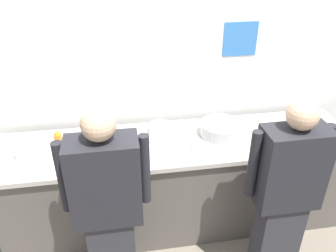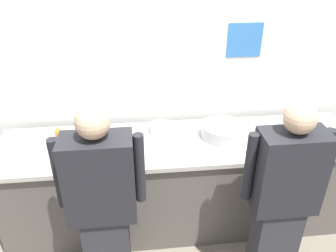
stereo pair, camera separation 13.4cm
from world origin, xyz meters
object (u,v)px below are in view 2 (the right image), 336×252
at_px(squeeze_bottle_primary, 60,139).
at_px(deli_cup, 90,156).
at_px(chef_near_left, 103,206).
at_px(plate_stack_rear, 31,147).
at_px(ramekin_green_sauce, 137,138).
at_px(plate_stack_front, 161,128).
at_px(ramekin_red_sauce, 198,147).
at_px(sheet_tray, 298,132).
at_px(chef_center, 282,198).
at_px(mixing_bowl_steel, 223,131).
at_px(ramekin_orange_sauce, 156,140).

distance_m(squeeze_bottle_primary, deli_cup, 0.33).
height_order(chef_near_left, plate_stack_rear, chef_near_left).
bearing_deg(ramekin_green_sauce, plate_stack_front, 26.90).
bearing_deg(ramekin_red_sauce, sheet_tray, 9.03).
relative_size(plate_stack_front, plate_stack_rear, 0.83).
relative_size(plate_stack_front, ramekin_green_sauce, 2.27).
xyz_separation_m(chef_center, plate_stack_rear, (-1.84, 0.68, 0.11)).
bearing_deg(chef_near_left, chef_center, -2.02).
bearing_deg(sheet_tray, mixing_bowl_steel, 178.55).
bearing_deg(plate_stack_front, sheet_tray, -7.03).
bearing_deg(ramekin_orange_sauce, chef_center, -40.13).
xyz_separation_m(plate_stack_front, sheet_tray, (1.20, -0.15, -0.03)).
distance_m(chef_center, ramekin_green_sauce, 1.25).
relative_size(plate_stack_front, ramekin_orange_sauce, 2.07).
distance_m(plate_stack_front, deli_cup, 0.70).
bearing_deg(chef_center, squeeze_bottle_primary, 156.96).
xyz_separation_m(ramekin_orange_sauce, deli_cup, (-0.53, -0.22, 0.03)).
bearing_deg(mixing_bowl_steel, chef_near_left, -145.08).
xyz_separation_m(mixing_bowl_steel, squeeze_bottle_primary, (-1.36, -0.05, 0.04)).
bearing_deg(ramekin_green_sauce, sheet_tray, -1.62).
height_order(plate_stack_rear, deli_cup, deli_cup).
distance_m(sheet_tray, ramekin_orange_sauce, 1.26).
bearing_deg(squeeze_bottle_primary, plate_stack_front, 12.13).
distance_m(mixing_bowl_steel, ramekin_green_sauce, 0.73).
xyz_separation_m(ramekin_green_sauce, deli_cup, (-0.37, -0.28, 0.03)).
bearing_deg(chef_center, mixing_bowl_steel, 109.18).
bearing_deg(plate_stack_front, squeeze_bottle_primary, -167.87).
relative_size(squeeze_bottle_primary, deli_cup, 2.02).
height_order(plate_stack_rear, ramekin_green_sauce, plate_stack_rear).
distance_m(squeeze_bottle_primary, ramekin_orange_sauce, 0.78).
relative_size(chef_center, ramekin_green_sauce, 18.38).
xyz_separation_m(chef_center, deli_cup, (-1.36, 0.48, 0.13)).
distance_m(chef_center, squeeze_bottle_primary, 1.76).
height_order(mixing_bowl_steel, ramekin_green_sauce, mixing_bowl_steel).
relative_size(chef_near_left, squeeze_bottle_primary, 7.81).
height_order(mixing_bowl_steel, ramekin_orange_sauce, mixing_bowl_steel).
xyz_separation_m(chef_center, ramekin_orange_sauce, (-0.83, 0.70, 0.10)).
bearing_deg(sheet_tray, chef_near_left, -158.04).
height_order(chef_near_left, ramekin_green_sauce, chef_near_left).
distance_m(chef_near_left, deli_cup, 0.46).
xyz_separation_m(chef_center, plate_stack_front, (-0.77, 0.86, 0.12)).
relative_size(squeeze_bottle_primary, ramekin_orange_sauce, 2.18).
bearing_deg(chef_center, chef_near_left, 177.98).
relative_size(plate_stack_rear, ramekin_orange_sauce, 2.50).
relative_size(ramekin_orange_sauce, deli_cup, 0.93).
relative_size(chef_near_left, plate_stack_front, 8.19).
bearing_deg(chef_near_left, deli_cup, 104.71).
xyz_separation_m(chef_near_left, ramekin_red_sauce, (0.74, 0.53, 0.09)).
xyz_separation_m(squeeze_bottle_primary, ramekin_green_sauce, (0.62, 0.07, -0.07)).
xyz_separation_m(chef_near_left, sheet_tray, (1.67, 0.67, 0.08)).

